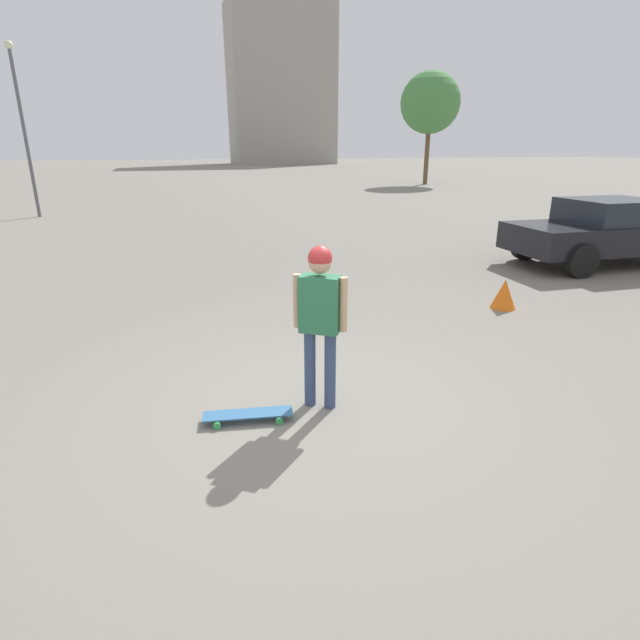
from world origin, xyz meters
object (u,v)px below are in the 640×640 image
at_px(person, 320,309).
at_px(skateboard, 248,414).
at_px(car_parked_near, 606,231).
at_px(traffic_cone, 504,294).

distance_m(person, skateboard, 1.19).
bearing_deg(person, car_parked_near, 61.19).
height_order(person, skateboard, person).
height_order(skateboard, car_parked_near, car_parked_near).
bearing_deg(traffic_cone, person, -60.11).
xyz_separation_m(person, traffic_cone, (-2.14, 3.72, -0.77)).
height_order(person, car_parked_near, person).
distance_m(person, traffic_cone, 4.36).
distance_m(skateboard, car_parked_near, 9.46).
height_order(person, traffic_cone, person).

